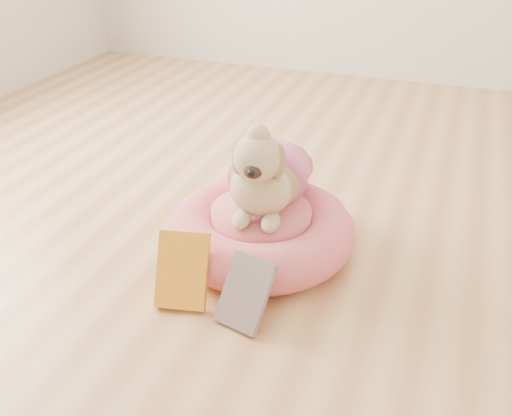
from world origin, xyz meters
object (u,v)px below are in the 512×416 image
(pet_bed, at_px, (261,230))
(book_white, at_px, (245,293))
(book_yellow, at_px, (183,270))
(dog, at_px, (267,158))

(pet_bed, xyz_separation_m, book_white, (0.08, -0.35, 0.01))
(pet_bed, xyz_separation_m, book_yellow, (-0.13, -0.33, 0.03))
(dog, bearing_deg, book_yellow, -117.21)
(book_yellow, bearing_deg, dog, 57.82)
(pet_bed, xyz_separation_m, dog, (0.01, 0.03, 0.25))
(book_yellow, xyz_separation_m, book_white, (0.21, -0.02, -0.01))
(book_yellow, bearing_deg, book_white, -17.95)
(book_white, bearing_deg, dog, 114.01)
(pet_bed, height_order, dog, dog)
(dog, relative_size, book_yellow, 2.02)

